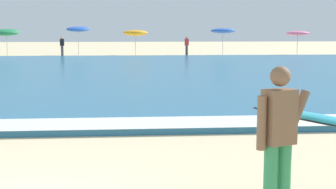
{
  "coord_description": "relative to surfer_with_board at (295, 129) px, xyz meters",
  "views": [
    {
      "loc": [
        1.43,
        -5.25,
        2.11
      ],
      "look_at": [
        2.05,
        2.29,
        1.1
      ],
      "focal_mm": 51.84,
      "sensor_mm": 36.0,
      "label": 1
    }
  ],
  "objects": [
    {
      "name": "sea",
      "position": [
        -3.26,
        18.45,
        -0.95
      ],
      "size": [
        120.0,
        28.0,
        0.14
      ],
      "primitive_type": "cube",
      "color": "teal",
      "rests_on": "ground"
    },
    {
      "name": "surfer_with_board",
      "position": [
        0.0,
        0.0,
        0.0
      ],
      "size": [
        1.29,
        2.28,
        1.73
      ],
      "color": "#338E56",
      "rests_on": "ground"
    },
    {
      "name": "beach_umbrella_1",
      "position": [
        -5.96,
        36.04,
        1.12
      ],
      "size": [
        1.94,
        1.96,
        2.44
      ],
      "color": "beige",
      "rests_on": "ground"
    },
    {
      "name": "beachgoer_near_row_mid",
      "position": [
        -7.07,
        34.17,
        -0.18
      ],
      "size": [
        0.32,
        0.2,
        1.58
      ],
      "color": "#383842",
      "rests_on": "ground"
    },
    {
      "name": "beachgoer_near_row_left",
      "position": [
        2.92,
        34.18,
        -0.18
      ],
      "size": [
        0.32,
        0.2,
        1.58
      ],
      "color": "#383842",
      "rests_on": "ground"
    },
    {
      "name": "beach_umbrella_4",
      "position": [
        12.0,
        33.72,
        0.79
      ],
      "size": [
        1.87,
        1.88,
        2.02
      ],
      "color": "beige",
      "rests_on": "ground"
    },
    {
      "name": "beach_umbrella_0",
      "position": [
        -11.59,
        35.15,
        0.87
      ],
      "size": [
        2.05,
        2.09,
        2.24
      ],
      "color": "beige",
      "rests_on": "ground"
    },
    {
      "name": "beach_umbrella_2",
      "position": [
        -1.21,
        35.57,
        0.81
      ],
      "size": [
        2.06,
        2.07,
        2.11
      ],
      "color": "beige",
      "rests_on": "ground"
    },
    {
      "name": "beach_umbrella_3",
      "position": [
        6.08,
        35.14,
        0.99
      ],
      "size": [
        2.06,
        2.07,
        2.24
      ],
      "color": "beige",
      "rests_on": "ground"
    },
    {
      "name": "surf_foam",
      "position": [
        -3.26,
        5.05,
        -0.88
      ],
      "size": [
        120.0,
        1.3,
        0.01
      ],
      "primitive_type": "cube",
      "color": "white",
      "rests_on": "sea"
    }
  ]
}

